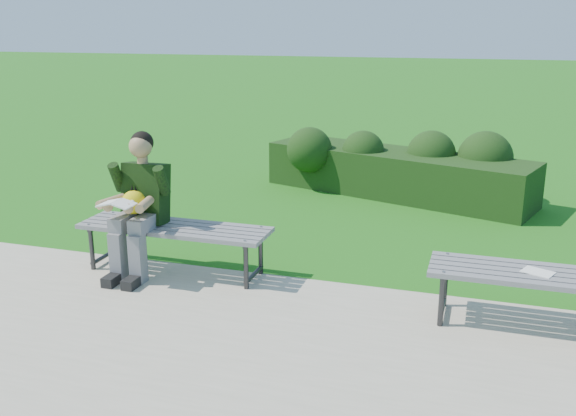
% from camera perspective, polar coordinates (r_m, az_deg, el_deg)
% --- Properties ---
extents(ground, '(80.00, 80.00, 0.00)m').
position_cam_1_polar(ground, '(5.88, 3.72, -6.72)').
color(ground, '#1A6B19').
rests_on(ground, ground).
extents(walkway, '(30.00, 3.50, 0.02)m').
position_cam_1_polar(walkway, '(4.37, -1.96, -15.13)').
color(walkway, '#B5AC98').
rests_on(walkway, ground).
extents(hedge, '(3.78, 2.01, 0.93)m').
position_cam_1_polar(hedge, '(8.88, 9.94, 3.64)').
color(hedge, '#133614').
rests_on(hedge, ground).
extents(bench_left, '(1.80, 0.50, 0.46)m').
position_cam_1_polar(bench_left, '(6.05, -10.05, -2.06)').
color(bench_left, gray).
rests_on(bench_left, walkway).
extents(bench_right, '(1.80, 0.50, 0.46)m').
position_cam_1_polar(bench_right, '(5.23, 22.36, -5.99)').
color(bench_right, gray).
rests_on(bench_right, walkway).
extents(seated_boy, '(0.56, 0.76, 1.31)m').
position_cam_1_polar(seated_boy, '(6.03, -13.13, 0.67)').
color(seated_boy, slate).
rests_on(seated_boy, walkway).
extents(paper_sheet, '(0.27, 0.23, 0.01)m').
position_cam_1_polar(paper_sheet, '(5.20, 21.33, -5.32)').
color(paper_sheet, white).
rests_on(paper_sheet, bench_right).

